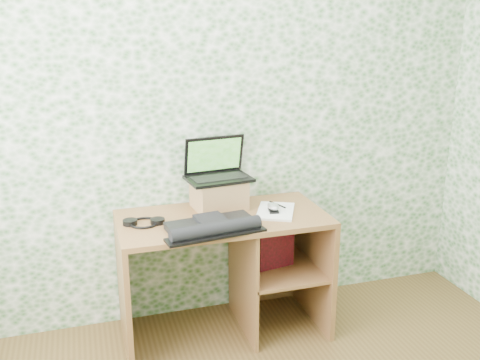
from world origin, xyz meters
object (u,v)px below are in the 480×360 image
object	(u,v)px
desk	(235,255)
keyboard	(213,226)
notepad	(276,211)
laptop	(217,169)
riser	(219,194)

from	to	relation	value
desk	keyboard	bearing A→B (deg)	-129.66
notepad	laptop	bearing A→B (deg)	170.66
riser	keyboard	world-z (taller)	riser
desk	laptop	bearing A→B (deg)	111.95
desk	notepad	world-z (taller)	notepad
keyboard	notepad	bearing A→B (deg)	14.34
laptop	keyboard	distance (m)	0.45
laptop	notepad	size ratio (longest dim) A/B	1.35
riser	keyboard	xyz separation A→B (m)	(-0.12, -0.34, -0.06)
riser	laptop	bearing A→B (deg)	90.00
keyboard	notepad	xyz separation A→B (m)	(0.42, 0.17, -0.02)
laptop	riser	bearing A→B (deg)	-96.69
laptop	desk	bearing A→B (deg)	-74.74
laptop	keyboard	bearing A→B (deg)	-114.75
desk	riser	size ratio (longest dim) A/B	4.11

